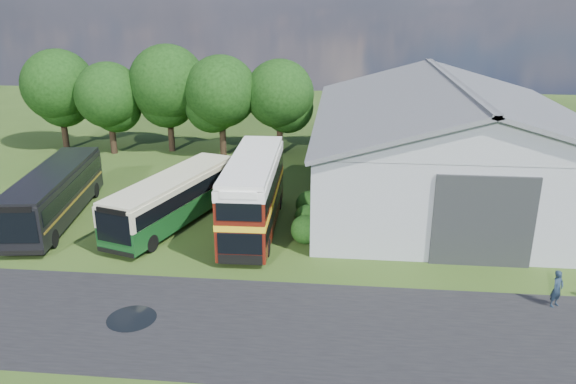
# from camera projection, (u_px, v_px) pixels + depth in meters

# --- Properties ---
(ground) EXTENTS (120.00, 120.00, 0.00)m
(ground) POSITION_uv_depth(u_px,v_px,m) (183.00, 287.00, 27.64)
(ground) COLOR #263E13
(ground) RESTS_ON ground
(asphalt_road) EXTENTS (60.00, 8.00, 0.02)m
(asphalt_road) POSITION_uv_depth(u_px,v_px,m) (231.00, 325.00, 24.54)
(asphalt_road) COLOR black
(asphalt_road) RESTS_ON ground
(puddle) EXTENTS (2.20, 2.20, 0.01)m
(puddle) POSITION_uv_depth(u_px,v_px,m) (132.00, 319.00, 24.96)
(puddle) COLOR black
(puddle) RESTS_ON ground
(storage_shed) EXTENTS (18.80, 24.80, 8.15)m
(storage_shed) POSITION_uv_depth(u_px,v_px,m) (448.00, 135.00, 39.82)
(storage_shed) COLOR gray
(storage_shed) RESTS_ON ground
(tree_left_a) EXTENTS (6.46, 6.46, 9.12)m
(tree_left_a) POSITION_uv_depth(u_px,v_px,m) (58.00, 86.00, 50.34)
(tree_left_a) COLOR black
(tree_left_a) RESTS_ON ground
(tree_left_b) EXTENTS (5.78, 5.78, 8.16)m
(tree_left_b) POSITION_uv_depth(u_px,v_px,m) (108.00, 95.00, 49.14)
(tree_left_b) COLOR black
(tree_left_b) RESTS_ON ground
(tree_mid) EXTENTS (6.80, 6.80, 9.60)m
(tree_mid) POSITION_uv_depth(u_px,v_px,m) (168.00, 83.00, 49.58)
(tree_mid) COLOR black
(tree_mid) RESTS_ON ground
(tree_right_a) EXTENTS (6.26, 6.26, 8.83)m
(tree_right_a) POSITION_uv_depth(u_px,v_px,m) (221.00, 92.00, 48.34)
(tree_right_a) COLOR black
(tree_right_a) RESTS_ON ground
(tree_right_b) EXTENTS (5.98, 5.98, 8.45)m
(tree_right_b) POSITION_uv_depth(u_px,v_px,m) (280.00, 94.00, 48.70)
(tree_right_b) COLOR black
(tree_right_b) RESTS_ON ground
(shrub_front) EXTENTS (1.70, 1.70, 1.70)m
(shrub_front) POSITION_uv_depth(u_px,v_px,m) (305.00, 242.00, 32.74)
(shrub_front) COLOR #194714
(shrub_front) RESTS_ON ground
(shrub_mid) EXTENTS (1.60, 1.60, 1.60)m
(shrub_mid) POSITION_uv_depth(u_px,v_px,m) (307.00, 228.00, 34.61)
(shrub_mid) COLOR #194714
(shrub_mid) RESTS_ON ground
(shrub_back) EXTENTS (1.80, 1.80, 1.80)m
(shrub_back) POSITION_uv_depth(u_px,v_px,m) (309.00, 216.00, 36.49)
(shrub_back) COLOR #194714
(shrub_back) RESTS_ON ground
(bus_green_single) EXTENTS (5.85, 11.49, 3.10)m
(bus_green_single) POSITION_uv_depth(u_px,v_px,m) (173.00, 199.00, 34.79)
(bus_green_single) COLOR black
(bus_green_single) RESTS_ON ground
(bus_maroon_double) EXTENTS (2.97, 10.75, 4.60)m
(bus_maroon_double) POSITION_uv_depth(u_px,v_px,m) (253.00, 194.00, 33.65)
(bus_maroon_double) COLOR black
(bus_maroon_double) RESTS_ON ground
(bus_dark_single) EXTENTS (4.35, 12.08, 3.26)m
(bus_dark_single) POSITION_uv_depth(u_px,v_px,m) (55.00, 194.00, 35.32)
(bus_dark_single) COLOR black
(bus_dark_single) RESTS_ON ground
(visitor_a) EXTENTS (0.78, 0.74, 1.79)m
(visitor_a) POSITION_uv_depth(u_px,v_px,m) (557.00, 289.00, 25.69)
(visitor_a) COLOR #182635
(visitor_a) RESTS_ON ground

